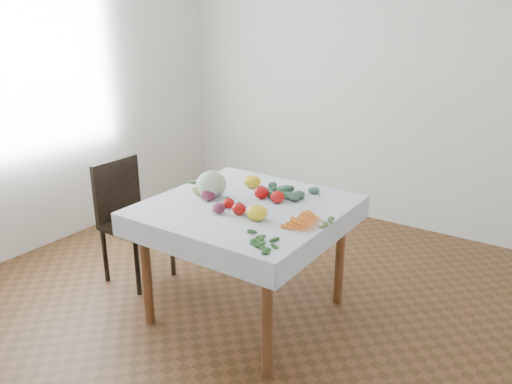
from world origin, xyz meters
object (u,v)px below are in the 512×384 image
heirloom_back (252,181)px  chair (128,212)px  table (246,219)px  cabbage (212,184)px  carrot_bunch (308,223)px

heirloom_back → chair: bearing=-157.5°
table → heirloom_back: size_ratio=8.71×
chair → cabbage: cabbage is taller
table → cabbage: size_ratio=5.37×
table → carrot_bunch: 0.49m
chair → heirloom_back: size_ratio=7.62×
heirloom_back → carrot_bunch: (0.62, -0.37, -0.03)m
table → cabbage: bearing=-176.5°
cabbage → heirloom_back: (0.10, 0.30, -0.04)m
heirloom_back → carrot_bunch: size_ratio=0.40×
carrot_bunch → cabbage: bearing=174.7°
carrot_bunch → heirloom_back: bearing=149.4°
table → chair: size_ratio=1.14×
table → carrot_bunch: bearing=-10.1°
chair → heirloom_back: 0.96m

